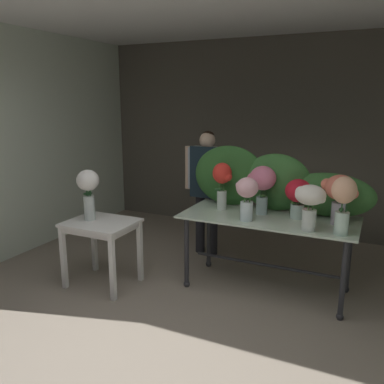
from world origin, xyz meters
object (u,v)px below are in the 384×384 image
Objects in this scene: side_table_white at (101,230)px; florist at (207,179)px; display_table_glass at (268,229)px; vase_coral_tulips at (340,193)px; vase_scarlet_roses at (222,180)px; vase_crimson_lilies at (298,195)px; vase_ivory_peonies at (310,201)px; vase_peach_anemones at (343,200)px; vase_blush_dahlias at (247,195)px; vase_rosy_carnations at (263,182)px; vase_white_roses_tall at (88,188)px.

florist reaches higher than side_table_white.
vase_coral_tulips reaches higher than display_table_glass.
vase_coral_tulips is at bearing -0.72° from vase_scarlet_roses.
display_table_glass is 2.47× the size of side_table_white.
vase_ivory_peonies reaches higher than vase_crimson_lilies.
vase_crimson_lilies is at bearing 115.47° from vase_ivory_peonies.
florist is 3.73× the size of vase_ivory_peonies.
vase_scarlet_roses is (1.11, 0.69, 0.52)m from side_table_white.
vase_ivory_peonies is at bearing -177.75° from vase_peach_anemones.
vase_crimson_lilies is (0.81, 0.02, -0.08)m from vase_scarlet_roses.
vase_scarlet_roses is at bearing -54.53° from florist.
florist reaches higher than vase_crimson_lilies.
display_table_glass is 4.14× the size of vase_ivory_peonies.
vase_crimson_lilies is 0.92× the size of vase_blush_dahlias.
display_table_glass is 1.77m from side_table_white.
vase_rosy_carnations reaches higher than vase_crimson_lilies.
vase_blush_dahlias is 0.90m from vase_peach_anemones.
display_table_glass is 3.66× the size of vase_coral_tulips.
vase_crimson_lilies reaches higher than side_table_white.
vase_white_roses_tall is (-1.63, -0.42, -0.00)m from vase_blush_dahlias.
vase_peach_anemones reaches higher than vase_rosy_carnations.
vase_crimson_lilies is 2.19m from vase_white_roses_tall.
vase_scarlet_roses is 0.44m from vase_rosy_carnations.
side_table_white is at bearing -148.14° from vase_scarlet_roses.
display_table_glass is 1.94m from vase_white_roses_tall.
display_table_glass is at bearing 53.46° from vase_blush_dahlias.
florist is 3.13× the size of vase_rosy_carnations.
vase_coral_tulips is 2.55m from vase_white_roses_tall.
florist is at bearing 125.47° from vase_scarlet_roses.
vase_scarlet_roses is 0.47m from vase_blush_dahlias.
vase_blush_dahlias is at bearing -146.23° from vase_crimson_lilies.
vase_peach_anemones reaches higher than vase_crimson_lilies.
vase_coral_tulips is 0.92× the size of vase_peach_anemones.
vase_crimson_lilies reaches higher than display_table_glass.
display_table_glass is at bearing 21.15° from side_table_white.
vase_blush_dahlias is at bearing 15.67° from side_table_white.
side_table_white is 1.68× the size of vase_ivory_peonies.
side_table_white is at bearing -116.29° from florist.
vase_rosy_carnations is 0.89m from vase_peach_anemones.
vase_rosy_carnations is at bearing 24.60° from side_table_white.
vase_scarlet_roses is at bearing 179.28° from vase_coral_tulips.
display_table_glass is 0.81m from vase_coral_tulips.
vase_coral_tulips is at bearing 101.26° from vase_peach_anemones.
florist is at bearing 158.47° from vase_coral_tulips.
side_table_white is 2.46m from vase_peach_anemones.
florist is 1.56m from vase_white_roses_tall.
vase_rosy_carnations is 0.93× the size of vase_white_roses_tall.
vase_blush_dahlias is 0.86× the size of vase_rosy_carnations.
vase_crimson_lilies is (-0.39, 0.03, -0.07)m from vase_coral_tulips.
florist reaches higher than vase_ivory_peonies.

